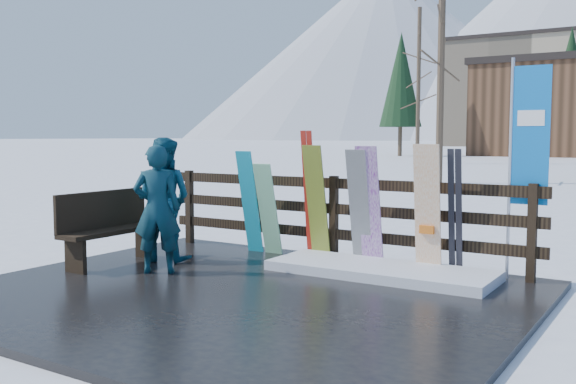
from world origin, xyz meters
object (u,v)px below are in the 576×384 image
Objects in this scene: snowboard_0 at (250,202)px; person_front at (157,209)px; bench at (108,226)px; person_back at (163,199)px; snowboard_1 at (268,209)px; snowboard_3 at (369,207)px; snowboard_2 at (317,203)px; snowboard_4 at (359,208)px; rental_flag at (526,144)px; snowboard_5 at (427,209)px.

snowboard_0 is 1.73m from person_front.
person_back is (0.43, 0.59, 0.32)m from bench.
snowboard_3 reaches higher than snowboard_1.
snowboard_0 is 1.90m from snowboard_3.
snowboard_3 is at bearing -0.00° from snowboard_2.
person_back is at bearing -131.79° from snowboard_1.
rental_flag is at bearing 7.72° from snowboard_4.
person_front is at bearing -140.07° from snowboard_3.
person_front is at bearing -2.74° from bench.
rental_flag reaches higher than person_back.
rental_flag is 1.63× the size of person_front.
snowboard_1 is 0.84× the size of snowboard_3.
snowboard_5 is (3.77, 1.68, 0.28)m from bench.
snowboard_1 is (1.41, 1.68, 0.14)m from bench.
snowboard_3 is 0.78m from snowboard_5.
snowboard_4 is 0.59× the size of rental_flag.
snowboard_4 is at bearing 180.00° from snowboard_5.
snowboard_3 is (1.90, 0.00, 0.04)m from snowboard_0.
snowboard_3 is (0.78, -0.00, -0.00)m from snowboard_2.
snowboard_1 is at bearing -140.51° from person_front.
person_back reaches higher than snowboard_3.
person_front is (-2.84, -1.73, -0.00)m from snowboard_5.
snowboard_2 is (2.21, 1.68, 0.27)m from bench.
snowboard_0 is 0.94× the size of snowboard_5.
snowboard_2 is 2.09m from person_back.
snowboard_2 reaches higher than snowboard_1.
rental_flag is (1.85, 0.27, 0.82)m from snowboard_3.
bench is at bearing -158.04° from rental_flag.
snowboard_4 reaches higher than bench.
rental_flag is (1.99, 0.27, 0.84)m from snowboard_4.
snowboard_0 is at bearing -180.00° from snowboard_5.
bench is 0.90× the size of person_back.
person_front reaches higher than snowboard_3.
snowboard_0 is 0.94× the size of snowboard_2.
snowboard_2 reaches higher than snowboard_4.
snowboard_1 is 1.45m from snowboard_4.
snowboard_0 is at bearing -180.00° from snowboard_1.
snowboard_0 is 0.58× the size of rental_flag.
bench is at bearing -150.66° from snowboard_3.
snowboard_1 is at bearing 0.00° from snowboard_0.
person_front is at bearing -105.48° from snowboard_1.
person_back is at bearing -86.75° from person_front.
rental_flag is at bearing 5.86° from snowboard_2.
rental_flag reaches higher than snowboard_3.
snowboard_2 is at bearing 37.30° from bench.
snowboard_1 is at bearing -180.00° from snowboard_4.
rental_flag is at bearing 14.14° from snowboard_5.
snowboard_5 is at bearing -165.86° from rental_flag.
rental_flag is at bearing 8.31° from snowboard_3.
person_front is (-0.48, -1.73, 0.14)m from snowboard_1.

